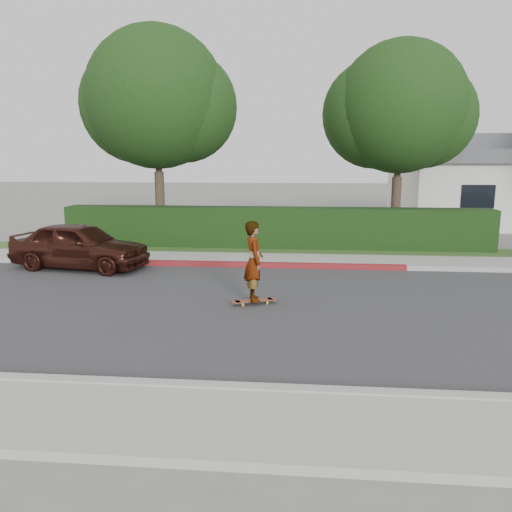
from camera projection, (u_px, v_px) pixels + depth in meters
The scene contains 16 objects.
ground at pixel (397, 311), 10.53m from camera, with size 120.00×120.00×0.00m, color slate.
road at pixel (397, 311), 10.53m from camera, with size 60.00×8.00×0.01m, color #2D2D30.
curb_near at pixel (456, 399), 6.50m from camera, with size 60.00×0.20×0.15m, color #9E9E99.
sidewalk_near at pixel (480, 438), 5.63m from camera, with size 60.00×1.60×0.12m, color gray.
curb_far at pixel (371, 267), 14.52m from camera, with size 60.00×0.20×0.15m, color #9E9E99.
curb_red_section at pixel (202, 264), 14.97m from camera, with size 12.00×0.21×0.15m, color maroon.
sidewalk_far at pixel (367, 261), 15.41m from camera, with size 60.00×1.60×0.12m, color gray.
planting_strip at pixel (361, 252), 16.97m from camera, with size 60.00×1.60×0.10m, color #2D4C1E.
hedge at pixel (275, 229), 17.69m from camera, with size 15.00×1.00×1.50m, color black.
flowering_shrub at pixel (80, 239), 17.95m from camera, with size 1.40×1.00×0.90m.
tree_left at pixel (158, 102), 18.70m from camera, with size 5.99×5.21×8.00m.
tree_center at pixel (399, 112), 18.45m from camera, with size 5.66×4.84×7.44m.
house at pixel (503, 181), 25.06m from camera, with size 10.60×8.60×4.30m.
skateboard at pixel (254, 301), 11.00m from camera, with size 1.04×0.58×0.10m.
skateboarder at pixel (254, 261), 10.83m from camera, with size 0.64×0.42×1.75m, color white.
car_maroon at pixel (80, 245), 14.56m from camera, with size 1.63×4.04×1.38m, color #361711.
Camera 1 is at (-2.05, -10.35, 3.14)m, focal length 35.00 mm.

